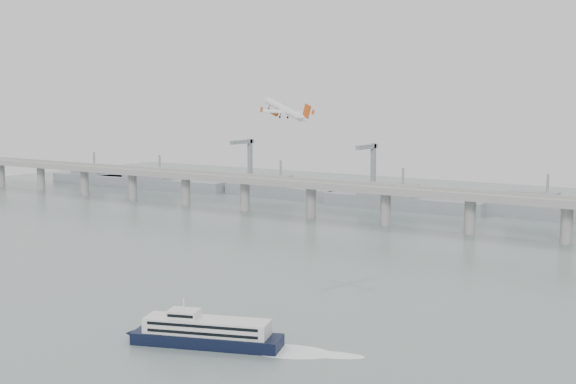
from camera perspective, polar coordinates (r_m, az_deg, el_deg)
The scene contains 5 objects.
ground at distance 262.28m, azimuth -6.77°, elevation -9.06°, with size 900.00×900.00×0.00m, color slate.
bridge at distance 428.24m, azimuth 10.71°, elevation -0.46°, with size 800.00×22.00×23.90m.
distant_fleet at distance 561.02m, azimuth -1.28°, elevation 0.23°, with size 453.00×60.90×40.00m.
ferry at distance 230.72m, azimuth -6.02°, elevation -10.34°, with size 70.29×31.76×13.80m.
airliner at distance 342.91m, azimuth -0.19°, elevation 6.08°, with size 32.54×30.16×12.55m.
Camera 1 is at (164.37, -191.16, 72.32)m, focal length 48.00 mm.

